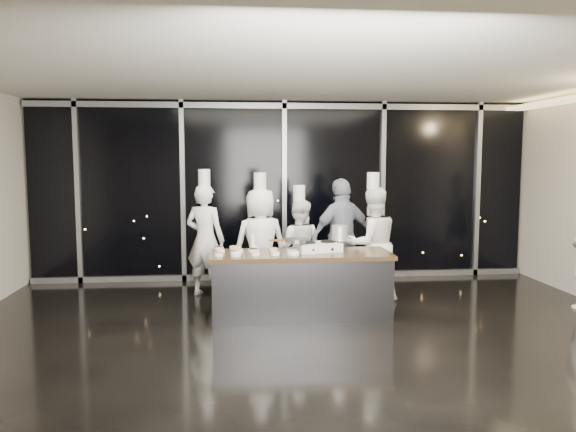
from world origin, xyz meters
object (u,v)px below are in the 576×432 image
at_px(frying_pan, 295,241).
at_px(chef_left, 260,243).
at_px(stock_pot, 340,233).
at_px(guest, 342,237).
at_px(demo_counter, 301,285).
at_px(chef_right, 372,243).
at_px(stove, 318,247).
at_px(chef_center, 299,247).
at_px(chef_far_left, 205,239).

relative_size(frying_pan, chef_left, 0.28).
height_order(stock_pot, guest, guest).
relative_size(demo_counter, chef_right, 1.25).
bearing_deg(stock_pot, chef_left, 139.25).
height_order(stove, chef_center, chef_center).
distance_m(stove, chef_far_left, 2.06).
bearing_deg(chef_far_left, chef_center, -160.30).
height_order(stock_pot, chef_right, chef_right).
bearing_deg(chef_right, chef_far_left, -22.23).
height_order(demo_counter, chef_center, chef_center).
relative_size(frying_pan, chef_right, 0.28).
bearing_deg(demo_counter, chef_far_left, 134.94).
relative_size(stock_pot, chef_right, 0.11).
bearing_deg(frying_pan, demo_counter, -23.15).
bearing_deg(chef_center, chef_right, 175.50).
bearing_deg(chef_center, demo_counter, 101.18).
distance_m(chef_left, chef_center, 0.66).
distance_m(stock_pot, guest, 1.05).
distance_m(chef_center, guest, 0.70).
bearing_deg(frying_pan, chef_left, 100.26).
bearing_deg(demo_counter, stock_pot, 14.08).
distance_m(guest, chef_right, 0.51).
distance_m(chef_left, chef_right, 1.72).
height_order(chef_far_left, chef_center, chef_far_left).
height_order(chef_far_left, chef_right, chef_far_left).
bearing_deg(chef_left, stove, 110.85).
distance_m(chef_far_left, chef_left, 0.91).
xyz_separation_m(stock_pot, chef_left, (-1.07, 0.92, -0.27)).
bearing_deg(stock_pot, chef_far_left, 147.58).
height_order(frying_pan, guest, guest).
distance_m(demo_counter, chef_far_left, 1.99).
bearing_deg(guest, chef_right, 121.51).
relative_size(stock_pot, chef_left, 0.11).
height_order(chef_far_left, chef_left, chef_far_left).
bearing_deg(stove, chef_center, 84.30).
bearing_deg(chef_center, stove, 113.00).
bearing_deg(stove, frying_pan, -178.97).
bearing_deg(chef_right, guest, -47.87).
bearing_deg(demo_counter, chef_left, 115.35).
xyz_separation_m(chef_far_left, chef_right, (2.57, -0.53, -0.03)).
relative_size(stove, chef_center, 0.38).
distance_m(stove, chef_left, 1.23).
xyz_separation_m(chef_left, chef_right, (1.71, -0.23, 0.00)).
bearing_deg(stove, chef_left, 115.71).
bearing_deg(chef_right, chef_left, -18.11).
bearing_deg(demo_counter, chef_center, 84.52).
xyz_separation_m(chef_far_left, chef_center, (1.49, -0.11, -0.13)).
bearing_deg(stock_pot, guest, 76.95).
bearing_deg(stove, chef_right, 26.00).
relative_size(chef_far_left, chef_right, 1.02).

